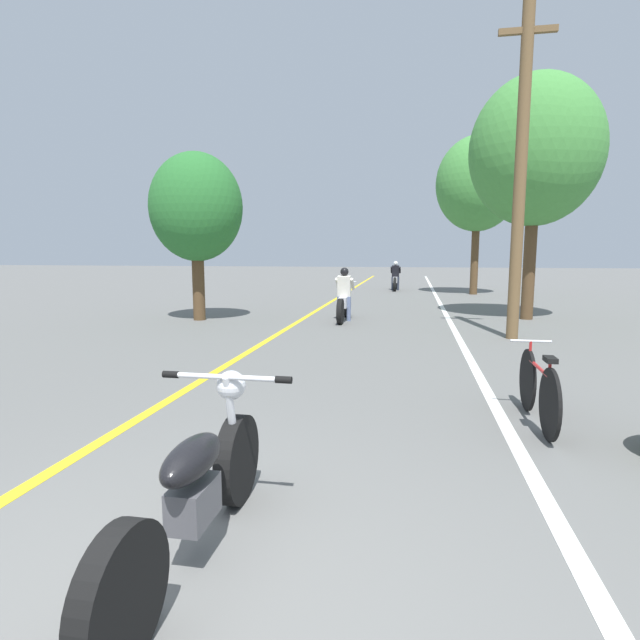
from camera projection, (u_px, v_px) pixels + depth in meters
name	position (u px, v px, depth m)	size (l,w,h in m)	color
ground_plane	(145.00, 637.00, 2.36)	(120.00, 120.00, 0.00)	#60605E
lane_stripe_center	(313.00, 313.00, 14.93)	(0.14, 48.00, 0.01)	yellow
lane_stripe_edge	(447.00, 316.00, 14.22)	(0.14, 48.00, 0.01)	white
utility_pole	(521.00, 171.00, 10.04)	(1.10, 0.24, 6.68)	brown
roadside_tree_right_near	(536.00, 152.00, 12.97)	(3.38, 3.04, 6.37)	#513A23
roadside_tree_right_far	(478.00, 184.00, 20.93)	(3.46, 3.11, 6.65)	#513A23
roadside_tree_left	(196.00, 208.00, 13.01)	(2.44, 2.20, 4.38)	#513A23
motorcycle_foreground	(197.00, 489.00, 2.92)	(0.91, 2.11, 1.00)	black
motorcycle_rider_lead	(344.00, 301.00, 13.19)	(0.50, 2.05, 1.41)	black
motorcycle_rider_far	(395.00, 279.00, 23.82)	(0.50, 2.19, 1.39)	black
bicycle_parked	(538.00, 389.00, 5.24)	(0.44, 1.66, 0.83)	black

